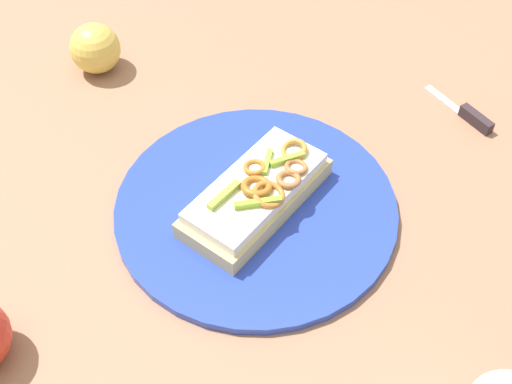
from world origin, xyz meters
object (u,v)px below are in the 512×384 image
Objects in this scene: plate at (256,207)px; apple_0 at (95,48)px; knife at (468,114)px; sandwich at (257,193)px.

plate is 0.34m from apple_0.
apple_0 is 0.67× the size of knife.
sandwich is at bearing -143.09° from apple_0.
knife is at bearing -105.59° from apple_0.
sandwich is (0.00, -0.00, 0.02)m from plate.
sandwich reaches higher than plate.
apple_0 reaches higher than plate.
apple_0 is at bearing -101.56° from sandwich.
apple_0 is at bearing 36.68° from plate.
sandwich reaches higher than knife.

